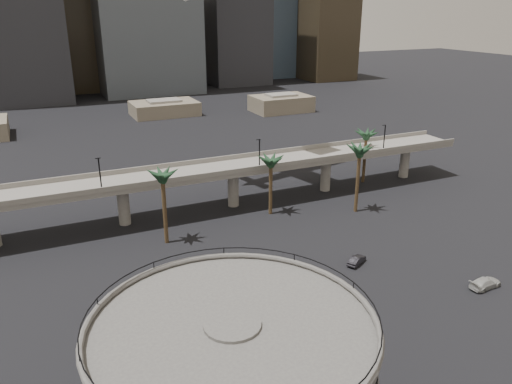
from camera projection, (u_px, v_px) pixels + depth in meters
name	position (u px, v px, depth m)	size (l,w,h in m)	color
overpass	(180.00, 179.00, 95.61)	(130.00, 9.30, 14.70)	slate
palm_trees	(298.00, 156.00, 96.23)	(54.40, 18.40, 14.00)	#4A3820
low_buildings	(128.00, 115.00, 174.17)	(135.00, 27.50, 6.80)	#6A604E
car_a	(215.00, 363.00, 56.11)	(1.76, 4.37, 1.49)	#B53819
car_b	(357.00, 260.00, 78.99)	(1.44, 4.14, 1.36)	black
car_c	(485.00, 283.00, 72.35)	(2.15, 5.29, 1.54)	#B3B3AF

